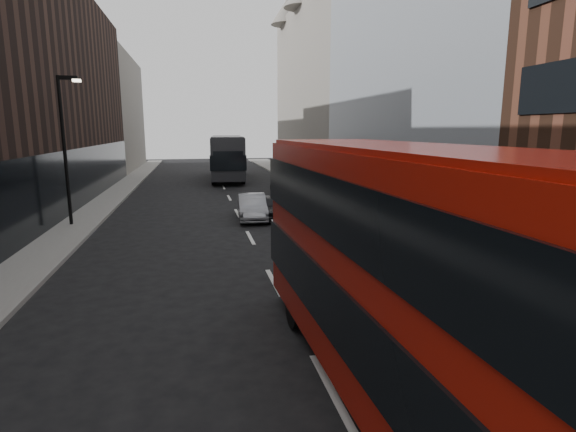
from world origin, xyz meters
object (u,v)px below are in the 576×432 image
car_a (265,207)px  grey_bus (227,156)px  car_b (252,207)px  red_bus (413,269)px  car_c (286,187)px  street_lamp (66,141)px

car_a → grey_bus: bearing=92.7°
grey_bus → car_b: 19.91m
red_bus → car_a: bearing=88.0°
red_bus → grey_bus: size_ratio=0.86×
red_bus → car_b: bearing=90.2°
grey_bus → car_c: grey_bus is taller
street_lamp → car_a: bearing=0.8°
car_c → red_bus: bearing=-89.7°
street_lamp → grey_bus: size_ratio=0.55×
car_a → car_b: bearing=178.1°
grey_bus → car_b: grey_bus is taller
car_b → car_c: bearing=69.2°
red_bus → street_lamp: bearing=117.7°
car_a → car_b: (-0.67, 0.04, 0.04)m
street_lamp → red_bus: (9.35, -16.74, -1.72)m
car_a → street_lamp: bearing=-177.9°
grey_bus → car_a: grey_bus is taller
grey_bus → car_a: (0.48, -19.89, -1.56)m
street_lamp → red_bus: size_ratio=0.63×
car_c → car_a: bearing=-103.0°
car_b → car_c: 8.00m
grey_bus → car_b: size_ratio=3.17×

